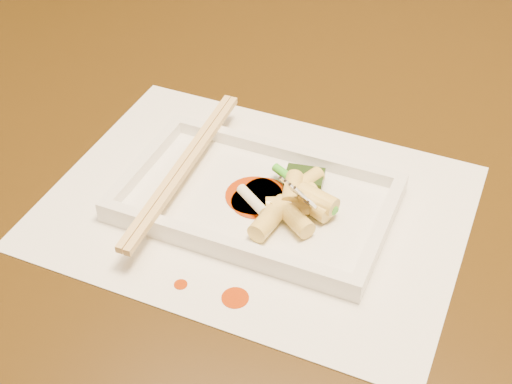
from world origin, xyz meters
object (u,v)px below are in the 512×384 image
at_px(chopstick_a, 180,165).
at_px(fork, 336,146).
at_px(plate_base, 256,203).
at_px(table, 260,189).
at_px(placemat, 256,206).

bearing_deg(chopstick_a, fork, 6.75).
distance_m(plate_base, chopstick_a, 0.08).
relative_size(chopstick_a, fork, 1.80).
distance_m(table, placemat, 0.18).
relative_size(table, fork, 10.00).
relative_size(placemat, fork, 2.86).
bearing_deg(placemat, plate_base, 0.00).
distance_m(table, plate_base, 0.18).
xyz_separation_m(plate_base, fork, (0.07, 0.02, 0.08)).
relative_size(placemat, plate_base, 1.54).
height_order(table, chopstick_a, chopstick_a).
bearing_deg(placemat, chopstick_a, 180.00).
height_order(plate_base, chopstick_a, chopstick_a).
bearing_deg(chopstick_a, placemat, 0.00).
relative_size(placemat, chopstick_a, 1.59).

